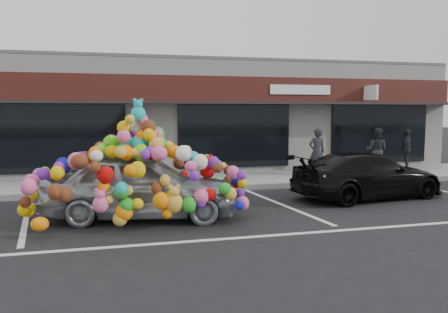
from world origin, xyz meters
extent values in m
plane|color=black|center=(0.00, 0.00, 0.00)|extent=(90.00, 90.00, 0.00)
cube|color=white|center=(0.00, 8.50, 2.10)|extent=(24.00, 6.00, 4.20)
cube|color=#59595B|center=(0.00, 8.50, 4.25)|extent=(24.00, 6.00, 0.12)
cube|color=#39140F|center=(0.00, 5.42, 3.15)|extent=(24.00, 0.18, 0.90)
cube|color=black|center=(0.00, 4.90, 2.65)|extent=(24.00, 1.20, 0.10)
cube|color=white|center=(8.20, 4.95, 3.05)|extent=(0.08, 0.95, 0.55)
cube|color=white|center=(5.50, 5.30, 3.15)|extent=(2.40, 0.04, 0.35)
cube|color=black|center=(-3.00, 5.47, 1.45)|extent=(4.20, 0.12, 2.30)
cube|color=black|center=(3.00, 5.47, 1.45)|extent=(4.20, 0.12, 2.30)
cube|color=black|center=(9.00, 5.47, 1.45)|extent=(4.20, 0.12, 2.30)
cube|color=#9C9B96|center=(0.00, 4.00, 0.07)|extent=(26.00, 3.00, 0.15)
cube|color=slate|center=(0.00, 2.50, 0.07)|extent=(26.00, 0.18, 0.16)
cube|color=silver|center=(-3.20, 0.20, 0.00)|extent=(0.73, 4.37, 0.01)
cube|color=silver|center=(2.80, 0.20, 0.00)|extent=(0.73, 4.37, 0.01)
cube|color=silver|center=(2.00, -2.30, 0.00)|extent=(14.00, 0.12, 0.01)
imported|color=#A8AEB2|center=(-0.72, -0.30, 0.72)|extent=(2.44, 4.45, 1.44)
ellipsoid|color=red|center=(-0.72, -0.30, 1.97)|extent=(1.58, 1.97, 1.08)
sphere|color=#F2F707|center=(0.75, -0.45, 1.04)|extent=(0.34, 0.34, 0.34)
sphere|color=#0714CF|center=(-0.12, -1.23, 0.55)|extent=(0.36, 0.36, 0.36)
sphere|color=green|center=(-1.52, 0.62, 0.60)|extent=(0.30, 0.30, 0.30)
sphere|color=pink|center=(-0.72, -0.30, 2.46)|extent=(0.32, 0.32, 0.32)
sphere|color=#FF9400|center=(-1.99, -0.20, 1.05)|extent=(0.30, 0.30, 0.30)
imported|color=black|center=(5.37, 0.49, 0.62)|extent=(2.29, 4.48, 1.24)
imported|color=black|center=(5.50, 3.84, 0.96)|extent=(0.61, 0.41, 1.62)
imported|color=black|center=(7.94, 4.01, 0.95)|extent=(0.98, 0.97, 1.60)
imported|color=black|center=(9.42, 4.33, 0.92)|extent=(0.92, 0.90, 1.55)
camera|label=1|loc=(-1.25, -9.94, 2.37)|focal=35.00mm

